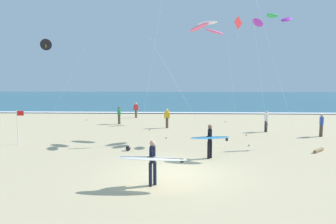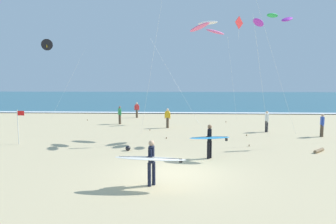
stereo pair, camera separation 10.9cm
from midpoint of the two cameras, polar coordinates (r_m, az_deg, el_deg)
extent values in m
plane|color=#CCB789|center=(13.11, 1.15, -11.31)|extent=(160.00, 160.00, 0.00)
cube|color=#2D6075|center=(65.11, 2.02, 2.67)|extent=(160.00, 60.00, 0.08)
cube|color=white|center=(35.50, 1.84, -0.12)|extent=(160.00, 1.23, 0.01)
cylinder|color=black|center=(15.35, 7.38, -7.06)|extent=(0.13, 0.13, 0.88)
cylinder|color=black|center=(15.50, 7.79, -6.94)|extent=(0.13, 0.13, 0.88)
cube|color=black|center=(15.28, 7.62, -4.30)|extent=(0.24, 0.36, 0.60)
cube|color=white|center=(15.27, 7.23, -4.14)|extent=(0.03, 0.20, 0.32)
sphere|color=brown|center=(15.21, 7.64, -2.74)|extent=(0.21, 0.21, 0.21)
cylinder|color=black|center=(15.03, 7.62, -4.04)|extent=(0.09, 0.09, 0.26)
cylinder|color=black|center=(14.97, 7.37, -4.59)|extent=(0.26, 0.11, 0.14)
cylinder|color=black|center=(15.51, 7.63, -4.29)|extent=(0.09, 0.09, 0.56)
ellipsoid|color=#3399D8|center=(14.93, 7.60, -4.77)|extent=(1.98, 0.78, 0.18)
cube|color=#333333|center=(14.93, 7.60, -4.63)|extent=(1.68, 0.21, 0.10)
cube|color=#262628|center=(14.96, 10.70, -5.08)|extent=(0.12, 0.02, 0.14)
cylinder|color=black|center=(11.46, -3.57, -11.59)|extent=(0.13, 0.13, 0.88)
cylinder|color=black|center=(11.60, -2.75, -11.37)|extent=(0.13, 0.13, 0.88)
cube|color=black|center=(11.33, -3.18, -7.91)|extent=(0.20, 0.34, 0.60)
cube|color=blue|center=(11.33, -3.72, -7.71)|extent=(0.01, 0.20, 0.32)
sphere|color=tan|center=(11.23, -3.19, -5.83)|extent=(0.21, 0.21, 0.21)
cylinder|color=black|center=(11.08, -3.30, -7.65)|extent=(0.09, 0.09, 0.26)
cylinder|color=black|center=(11.03, -3.65, -8.41)|extent=(0.25, 0.08, 0.14)
cylinder|color=black|center=(11.56, -3.07, -7.83)|extent=(0.09, 0.09, 0.56)
ellipsoid|color=white|center=(11.00, -3.36, -8.67)|extent=(2.56, 0.50, 0.15)
cube|color=#333333|center=(10.99, -3.36, -8.48)|extent=(2.25, 0.03, 0.07)
cube|color=#262628|center=(10.97, 2.31, -9.08)|extent=(0.12, 0.01, 0.14)
ellipsoid|color=purple|center=(21.60, 21.12, 15.82)|extent=(1.18, 1.32, 0.55)
ellipsoid|color=green|center=(21.93, 18.70, 16.68)|extent=(1.17, 1.32, 0.20)
ellipsoid|color=purple|center=(22.17, 16.28, 15.72)|extent=(1.18, 1.32, 0.55)
cylinder|color=silver|center=(19.92, 16.81, 5.66)|extent=(1.91, 2.83, 7.52)
cylinder|color=brown|center=(18.73, 14.73, -6.03)|extent=(0.06, 0.06, 0.10)
cube|color=red|center=(30.04, 12.88, 15.94)|extent=(0.88, 0.83, 1.18)
cylinder|color=white|center=(29.88, 12.83, 14.03)|extent=(0.02, 0.02, 0.85)
cylinder|color=silver|center=(28.94, 11.68, 5.93)|extent=(1.20, 1.12, 7.61)
cylinder|color=brown|center=(28.56, 10.52, -1.80)|extent=(0.06, 0.06, 0.10)
ellipsoid|color=pink|center=(19.98, 5.72, 15.49)|extent=(1.52, 1.26, 0.62)
ellipsoid|color=white|center=(21.04, 7.21, 16.16)|extent=(1.52, 1.26, 0.20)
ellipsoid|color=pink|center=(21.97, 8.53, 14.59)|extent=(1.52, 1.26, 0.62)
cylinder|color=silver|center=(21.89, 1.39, 5.24)|extent=(4.13, 2.50, 7.00)
cylinder|color=brown|center=(23.57, -3.61, -3.37)|extent=(0.06, 0.06, 0.10)
cylinder|color=silver|center=(22.38, 18.96, 9.14)|extent=(3.52, 0.43, 10.28)
cylinder|color=brown|center=(22.05, 14.26, -4.21)|extent=(0.06, 0.06, 0.10)
cone|color=black|center=(30.71, -21.90, 11.60)|extent=(1.06, 0.43, 1.04)
cube|color=yellow|center=(30.70, -21.89, 11.34)|extent=(0.10, 0.37, 0.24)
cylinder|color=silver|center=(30.24, -18.46, 4.92)|extent=(3.35, 0.71, 6.74)
cylinder|color=brown|center=(30.28, -15.05, -1.46)|extent=(0.06, 0.06, 0.10)
cylinder|color=silver|center=(20.57, -3.05, 9.98)|extent=(1.85, 0.95, 10.44)
cylinder|color=brown|center=(20.36, -0.50, -4.87)|extent=(0.06, 0.06, 0.10)
cylinder|color=#4C3D2D|center=(23.52, 26.55, -3.11)|extent=(0.22, 0.22, 0.84)
cube|color=#3351B7|center=(23.43, 26.63, -1.45)|extent=(0.22, 0.34, 0.54)
sphere|color=tan|center=(23.39, 26.67, -0.52)|extent=(0.20, 0.20, 0.20)
cylinder|color=#3351B7|center=(23.24, 26.76, -1.76)|extent=(0.08, 0.08, 0.50)
cylinder|color=#3351B7|center=(23.64, 26.48, -1.62)|extent=(0.08, 0.08, 0.50)
cylinder|color=#4C3D2D|center=(31.57, -6.08, -0.31)|extent=(0.22, 0.22, 0.84)
cube|color=red|center=(31.50, -6.10, 0.94)|extent=(0.36, 0.27, 0.54)
sphere|color=beige|center=(31.47, -6.10, 1.63)|extent=(0.20, 0.20, 0.20)
cylinder|color=red|center=(31.47, -6.47, 0.74)|extent=(0.08, 0.08, 0.50)
cylinder|color=red|center=(31.54, -5.72, 0.77)|extent=(0.08, 0.08, 0.50)
cylinder|color=#4C3D2D|center=(24.78, -0.31, -2.03)|extent=(0.22, 0.22, 0.84)
cube|color=gold|center=(24.69, -0.31, -0.44)|extent=(0.36, 0.28, 0.54)
sphere|color=beige|center=(24.65, -0.31, 0.43)|extent=(0.20, 0.20, 0.20)
cylinder|color=gold|center=(24.78, -0.76, -0.65)|extent=(0.08, 0.08, 0.50)
cylinder|color=gold|center=(24.63, 0.15, -0.70)|extent=(0.08, 0.08, 0.50)
cylinder|color=#4C3D2D|center=(27.29, -9.21, -1.36)|extent=(0.22, 0.22, 0.84)
cube|color=#339351|center=(27.21, -9.24, 0.08)|extent=(0.33, 0.36, 0.54)
sphere|color=brown|center=(27.17, -9.25, 0.88)|extent=(0.20, 0.20, 0.20)
cylinder|color=#339351|center=(27.41, -9.41, -0.09)|extent=(0.08, 0.08, 0.50)
cylinder|color=#339351|center=(27.03, -9.05, -0.17)|extent=(0.08, 0.08, 0.50)
cylinder|color=black|center=(24.04, 17.70, -2.57)|extent=(0.22, 0.22, 0.84)
cube|color=white|center=(23.95, 17.75, -0.94)|extent=(0.21, 0.34, 0.54)
sphere|color=beige|center=(23.91, 17.78, -0.03)|extent=(0.20, 0.20, 0.20)
cylinder|color=white|center=(24.16, 17.56, -1.11)|extent=(0.08, 0.08, 0.50)
cylinder|color=white|center=(23.77, 17.92, -1.24)|extent=(0.08, 0.08, 0.50)
cylinder|color=silver|center=(20.59, -26.41, -2.56)|extent=(0.05, 0.05, 2.10)
cube|color=red|center=(20.38, -25.98, -0.21)|extent=(0.40, 0.02, 0.28)
sphere|color=black|center=(17.12, -7.64, -6.72)|extent=(0.28, 0.28, 0.28)
cylinder|color=#846B4C|center=(18.60, 26.15, -6.43)|extent=(0.84, 0.84, 0.17)
camera|label=1|loc=(0.05, -90.17, -0.02)|focal=32.66mm
camera|label=2|loc=(0.05, 89.83, 0.02)|focal=32.66mm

